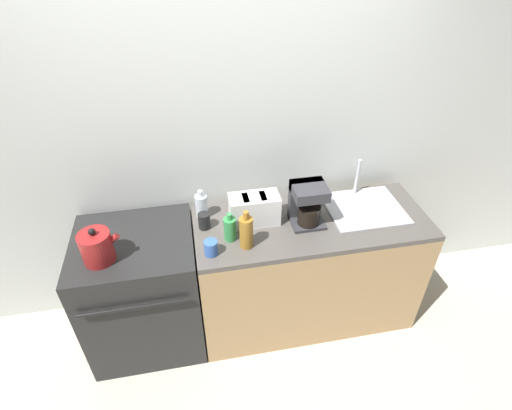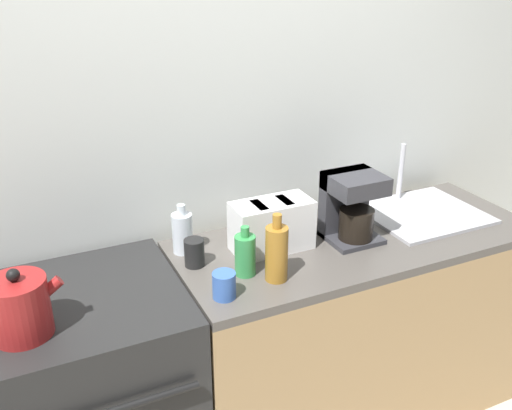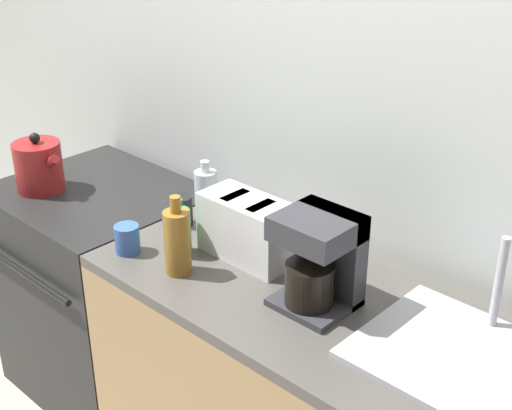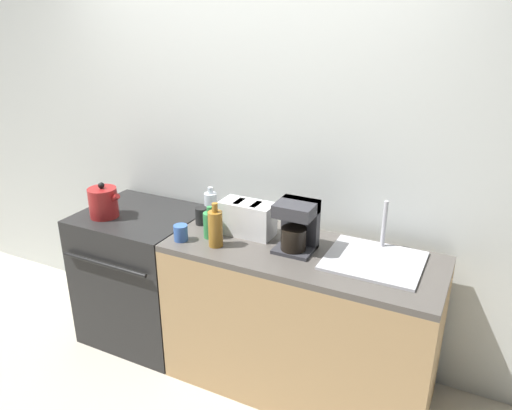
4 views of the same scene
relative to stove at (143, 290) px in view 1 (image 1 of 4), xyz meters
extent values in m
plane|color=beige|center=(0.60, -0.33, -0.46)|extent=(12.00, 12.00, 0.00)
cube|color=silver|center=(0.60, 0.38, 0.84)|extent=(8.00, 0.05, 2.60)
cube|color=black|center=(0.00, 0.00, -0.01)|extent=(0.74, 0.65, 0.90)
cube|color=black|center=(0.00, 0.00, 0.43)|extent=(0.72, 0.64, 0.02)
cylinder|color=black|center=(-0.17, -0.14, 0.43)|extent=(0.21, 0.21, 0.01)
cylinder|color=black|center=(0.17, -0.14, 0.43)|extent=(0.21, 0.21, 0.01)
cylinder|color=black|center=(-0.17, 0.14, 0.43)|extent=(0.21, 0.21, 0.01)
cylinder|color=black|center=(0.17, 0.14, 0.43)|extent=(0.21, 0.21, 0.01)
cylinder|color=black|center=(0.00, -0.35, 0.24)|extent=(0.63, 0.02, 0.02)
cube|color=tan|center=(1.14, -0.02, -0.03)|extent=(1.53, 0.62, 0.87)
cube|color=#514C47|center=(1.14, -0.02, 0.42)|extent=(1.53, 0.62, 0.04)
cylinder|color=maroon|center=(-0.16, -0.13, 0.54)|extent=(0.18, 0.18, 0.19)
sphere|color=black|center=(-0.16, -0.13, 0.65)|extent=(0.04, 0.04, 0.04)
cylinder|color=maroon|center=(-0.08, -0.13, 0.57)|extent=(0.10, 0.04, 0.09)
cube|color=white|center=(0.77, 0.04, 0.54)|extent=(0.31, 0.15, 0.20)
cube|color=black|center=(0.72, 0.04, 0.64)|extent=(0.04, 0.11, 0.01)
cube|color=black|center=(0.83, 0.04, 0.64)|extent=(0.04, 0.11, 0.01)
cube|color=#333338|center=(1.10, -0.03, 0.45)|extent=(0.21, 0.20, 0.02)
cube|color=#333338|center=(1.10, 0.04, 0.58)|extent=(0.21, 0.06, 0.28)
cube|color=#333338|center=(1.10, -0.03, 0.69)|extent=(0.21, 0.20, 0.07)
cylinder|color=black|center=(1.10, -0.05, 0.52)|extent=(0.14, 0.14, 0.12)
cube|color=#B7B7BC|center=(1.52, 0.03, 0.45)|extent=(0.50, 0.43, 0.01)
cylinder|color=silver|center=(1.52, 0.21, 0.58)|extent=(0.02, 0.02, 0.28)
cylinder|color=#338C47|center=(0.60, -0.09, 0.52)|extent=(0.08, 0.08, 0.15)
cylinder|color=#338C47|center=(0.60, -0.09, 0.61)|extent=(0.03, 0.03, 0.04)
cylinder|color=silver|center=(0.45, 0.16, 0.52)|extent=(0.08, 0.08, 0.16)
cylinder|color=silver|center=(0.45, 0.16, 0.62)|extent=(0.03, 0.03, 0.04)
cylinder|color=#9E6B23|center=(0.68, -0.17, 0.54)|extent=(0.08, 0.08, 0.20)
cylinder|color=#9E6B23|center=(0.68, -0.17, 0.67)|extent=(0.03, 0.03, 0.05)
cylinder|color=black|center=(0.45, 0.05, 0.49)|extent=(0.08, 0.08, 0.11)
cylinder|color=#3860B2|center=(0.47, -0.20, 0.49)|extent=(0.08, 0.08, 0.09)
camera|label=1|loc=(0.41, -1.92, 2.06)|focal=28.00mm
camera|label=2|loc=(-0.13, -1.73, 1.51)|focal=40.00mm
camera|label=3|loc=(2.15, -1.38, 1.58)|focal=50.00mm
camera|label=4|loc=(2.00, -2.31, 1.69)|focal=35.00mm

